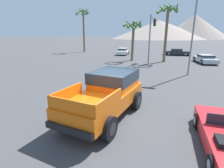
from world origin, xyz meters
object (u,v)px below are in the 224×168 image
Objects in this scene: parked_car_white at (123,51)px; parked_car_silver at (205,59)px; palm_tree_leaning at (83,19)px; street_lamp_post at (195,18)px; traffic_light_main at (152,30)px; palm_tree_short at (168,18)px; orange_pickup_truck at (108,91)px; palm_tree_tall at (133,29)px; parked_car_dark at (177,52)px.

parked_car_silver is at bearing -27.89° from parked_car_white.
palm_tree_leaning is (-21.97, 6.79, 5.89)m from parked_car_silver.
parked_car_silver is at bearing 74.11° from street_lamp_post.
palm_tree_short reaches higher than traffic_light_main.
traffic_light_main reaches higher than parked_car_silver.
palm_tree_tall reaches higher than orange_pickup_truck.
street_lamp_post is (1.34, -15.69, 4.47)m from parked_car_dark.
street_lamp_post reaches higher than palm_tree_tall.
street_lamp_post is 1.50× the size of palm_tree_tall.
orange_pickup_truck is at bearing -123.95° from parked_car_silver.
parked_car_dark is 0.52× the size of palm_tree_leaning.
parked_car_dark is 8.33m from parked_car_silver.
palm_tree_tall is (-2.77, 1.31, 0.19)m from traffic_light_main.
street_lamp_post is 10.03m from palm_tree_tall.
palm_tree_tall is at bearing 64.67° from traffic_light_main.
parked_car_dark is 11.12m from traffic_light_main.
parked_car_white is 0.57× the size of palm_tree_short.
parked_car_silver is 0.53× the size of street_lamp_post.
street_lamp_post is at bearing -37.41° from palm_tree_leaning.
parked_car_dark is 11.18m from palm_tree_tall.
orange_pickup_truck is 18.46m from palm_tree_short.
traffic_light_main reaches higher than parked_car_white.
palm_tree_tall is (-5.87, -8.76, 3.73)m from parked_car_dark.
parked_car_white is at bearing 143.30° from palm_tree_short.
palm_tree_short is (-1.47, -8.19, 5.13)m from parked_car_dark.
palm_tree_leaning is at bearing 155.95° from palm_tree_short.
parked_car_white is at bearing 128.53° from street_lamp_post.
palm_tree_leaning is at bearing 127.37° from orange_pickup_truck.
palm_tree_short is at bearing 7.44° from palm_tree_tall.
traffic_light_main is at bearing -174.16° from parked_car_silver.
palm_tree_leaning reaches higher than palm_tree_short.
parked_car_white is 10.90m from palm_tree_leaning.
street_lamp_post reaches higher than palm_tree_short.
parked_car_silver is at bearing 21.72° from parked_car_dark.
orange_pickup_truck is 1.20× the size of parked_car_dark.
palm_tree_leaning reaches higher than palm_tree_tall.
orange_pickup_truck is 16.25m from traffic_light_main.
parked_car_white is 0.73× the size of traffic_light_main.
traffic_light_main is at bearing 97.36° from orange_pickup_truck.
parked_car_white is (-9.26, -2.38, 0.01)m from parked_car_dark.
parked_car_white is (-6.64, 23.66, -0.57)m from orange_pickup_truck.
traffic_light_main is 0.78× the size of palm_tree_short.
parked_car_dark is 1.00× the size of parked_car_silver.
parked_car_dark is at bearing 7.99° from parked_car_white.
orange_pickup_truck is 1.26× the size of parked_car_white.
orange_pickup_truck is 30.27m from palm_tree_leaning.
palm_tree_short is at bearing -43.13° from parked_car_white.
parked_car_white is 0.50× the size of street_lamp_post.
palm_tree_tall reaches higher than parked_car_silver.
parked_car_dark is at bearing 56.20° from palm_tree_tall.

